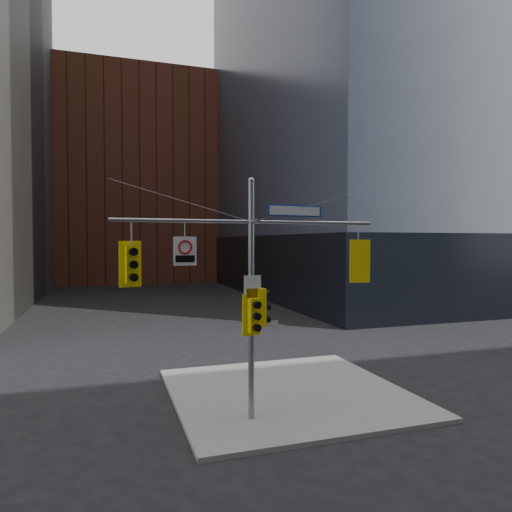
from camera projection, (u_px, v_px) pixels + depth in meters
ground at (275, 452)px, 11.69m from camera, size 160.00×160.00×0.00m
sidewalk_corner at (288, 393)px, 16.11m from camera, size 8.00×8.00×0.15m
podium_ne at (409, 263)px, 50.73m from camera, size 36.40×36.40×6.00m
brick_midrise at (135, 183)px, 66.32m from camera, size 26.00×20.00×28.00m
signal_assembly at (251, 275)px, 13.45m from camera, size 8.00×0.80×7.30m
traffic_light_west_arm at (132, 264)px, 12.38m from camera, size 0.60×0.54×1.28m
traffic_light_east_arm at (358, 261)px, 14.56m from camera, size 0.64×0.60×1.37m
traffic_light_pole_side at (262, 307)px, 13.59m from camera, size 0.46×0.39×1.12m
traffic_light_pole_front at (254, 315)px, 13.23m from camera, size 0.58×0.52×1.23m
street_sign_blade at (295, 211)px, 13.82m from camera, size 1.82×0.21×0.35m
regulatory_sign_arm at (185, 250)px, 12.79m from camera, size 0.65×0.08×0.82m
regulatory_sign_pole at (252, 288)px, 13.35m from camera, size 0.53×0.08×0.69m
street_blade_ew at (266, 323)px, 13.64m from camera, size 0.76×0.10×0.15m
street_blade_ns at (247, 323)px, 13.93m from camera, size 0.10×0.80×0.16m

